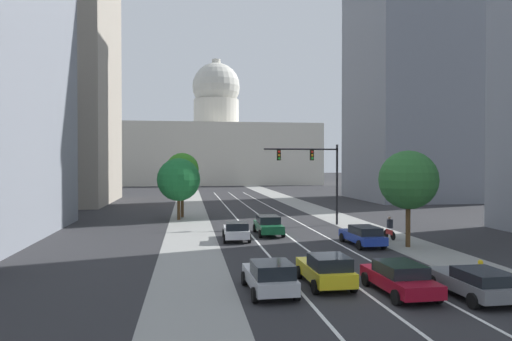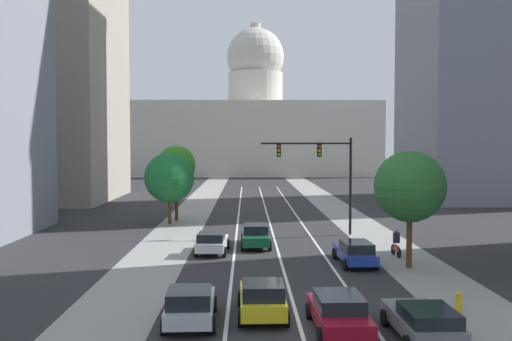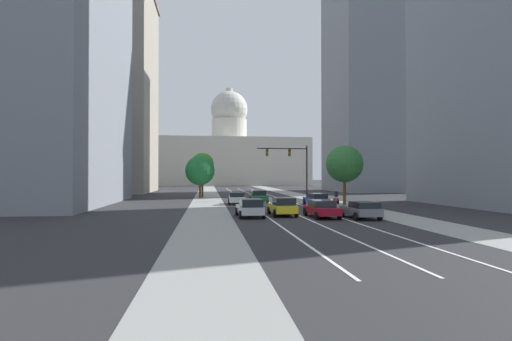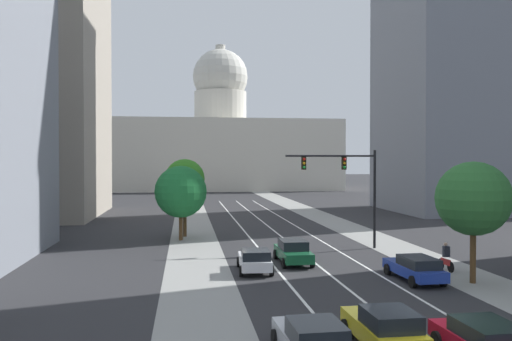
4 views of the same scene
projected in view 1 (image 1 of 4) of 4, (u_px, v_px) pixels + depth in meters
name	position (u px, v px, depth m)	size (l,w,h in m)	color
ground_plane	(248.00, 207.00, 61.28)	(400.00, 400.00, 0.00)	#2B2B2D
sidewalk_left	(189.00, 212.00, 55.24)	(3.95, 130.00, 0.01)	gray
sidewalk_right	(315.00, 210.00, 57.42)	(3.95, 130.00, 0.01)	gray
lane_stripe_left	(239.00, 221.00, 46.03)	(0.16, 90.00, 0.01)	white
lane_stripe_center	(268.00, 221.00, 46.43)	(0.16, 90.00, 0.01)	white
lane_stripe_right	(295.00, 220.00, 46.84)	(0.16, 90.00, 0.01)	white
office_tower_far_left	(38.00, 59.00, 66.32)	(20.53, 21.57, 40.64)	#9E9384
office_tower_far_right	(422.00, 43.00, 73.74)	(20.46, 18.87, 49.02)	gray
capitol_building	(216.00, 147.00, 129.80)	(53.11, 27.61, 34.13)	beige
car_green	(268.00, 225.00, 37.67)	(2.00, 4.62, 1.51)	#14512D
car_gray	(474.00, 282.00, 19.91)	(2.13, 4.41, 1.34)	slate
car_white	(236.00, 230.00, 34.87)	(2.12, 4.13, 1.41)	silver
car_blue	(363.00, 235.00, 32.60)	(2.06, 4.73, 1.40)	#1E389E
car_crimson	(400.00, 277.00, 20.62)	(2.13, 4.57, 1.39)	maroon
car_yellow	(326.00, 269.00, 21.94)	(2.04, 4.18, 1.53)	yellow
car_silver	(270.00, 276.00, 20.68)	(2.11, 4.24, 1.49)	#B2B5BA
traffic_signal_mast	(316.00, 167.00, 43.33)	(6.97, 0.39, 7.44)	black
fire_hydrant	(481.00, 269.00, 23.52)	(0.26, 0.35, 0.91)	yellow
cyclist	(390.00, 228.00, 35.33)	(0.38, 1.70, 1.72)	black
street_tree_near_left	(182.00, 170.00, 49.56)	(3.48, 3.48, 6.79)	#51381E
street_tree_mid_left	(179.00, 180.00, 47.37)	(4.32, 4.32, 6.22)	#51381E
street_tree_near_right	(408.00, 180.00, 32.09)	(4.01, 4.01, 6.59)	#51381E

